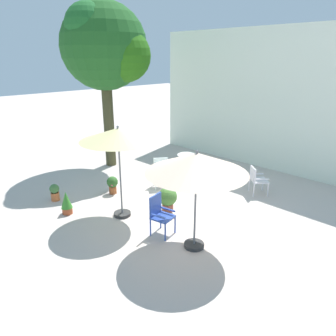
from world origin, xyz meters
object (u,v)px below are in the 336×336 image
potted_plant_1 (189,176)px  cafe_table_0 (188,161)px  patio_umbrella_1 (118,136)px  patio_chair_0 (161,171)px  potted_plant_2 (66,203)px  potted_plant_4 (112,184)px  patio_chair_2 (160,213)px  patio_umbrella_0 (197,164)px  potted_plant_0 (168,198)px  shade_tree (106,47)px  patio_chair_1 (257,178)px  potted_plant_3 (55,192)px

potted_plant_1 → cafe_table_0: bearing=134.6°
patio_umbrella_1 → patio_chair_0: patio_umbrella_1 is taller
potted_plant_2 → potted_plant_4: bearing=97.6°
patio_chair_0 → patio_chair_2: (1.99, -1.99, 0.02)m
patio_umbrella_0 → potted_plant_4: patio_umbrella_0 is taller
patio_umbrella_0 → patio_chair_0: (-2.93, 1.86, -1.40)m
cafe_table_0 → potted_plant_1: (0.61, -0.61, -0.22)m
patio_umbrella_0 → potted_plant_0: bearing=153.4°
potted_plant_2 → shade_tree: bearing=127.0°
patio_umbrella_1 → shade_tree: bearing=147.3°
patio_umbrella_1 → cafe_table_0: bearing=102.2°
potted_plant_2 → patio_umbrella_1: bearing=40.7°
patio_chair_2 → potted_plant_1: size_ratio=1.56×
potted_plant_1 → potted_plant_4: potted_plant_1 is taller
patio_umbrella_1 → cafe_table_0: patio_umbrella_1 is taller
patio_umbrella_1 → patio_chair_0: 2.71m
cafe_table_0 → potted_plant_4: size_ratio=1.40×
patio_umbrella_0 → patio_chair_2: 1.67m
patio_umbrella_0 → potted_plant_0: patio_umbrella_0 is taller
patio_chair_1 → potted_plant_2: (-2.86, -4.64, -0.17)m
potted_plant_1 → potted_plant_3: 4.08m
cafe_table_0 → potted_plant_2: (-0.37, -4.35, -0.20)m
patio_chair_0 → potted_plant_0: patio_chair_0 is taller
patio_chair_1 → potted_plant_3: size_ratio=1.70×
patio_chair_1 → potted_plant_4: patio_chair_1 is taller
patio_chair_1 → potted_plant_1: bearing=-154.6°
shade_tree → potted_plant_0: (4.21, -1.26, -3.85)m
patio_chair_1 → patio_chair_2: (-0.42, -3.60, 0.04)m
cafe_table_0 → potted_plant_3: cafe_table_0 is taller
potted_plant_1 → potted_plant_0: bearing=-65.8°
cafe_table_0 → patio_chair_1: 2.50m
patio_chair_2 → potted_plant_4: 2.72m
patio_chair_1 → potted_plant_2: patio_chair_1 is taller
cafe_table_0 → patio_chair_2: (2.06, -3.32, 0.01)m
patio_chair_0 → patio_chair_2: size_ratio=0.96×
shade_tree → patio_chair_1: (5.29, 1.41, -3.74)m
cafe_table_0 → patio_chair_1: patio_chair_1 is taller
potted_plant_1 → patio_umbrella_0: bearing=-47.1°
shade_tree → patio_umbrella_1: (3.54, -2.27, -2.10)m
cafe_table_0 → potted_plant_4: cafe_table_0 is taller
patio_umbrella_0 → patio_chair_0: bearing=147.6°
patio_chair_2 → potted_plant_1: bearing=118.3°
patio_umbrella_1 → potted_plant_3: patio_umbrella_1 is taller
patio_umbrella_1 → potted_plant_3: size_ratio=4.82×
patio_umbrella_1 → potted_plant_2: size_ratio=3.82×
potted_plant_0 → potted_plant_2: 2.65m
potted_plant_4 → potted_plant_1: bearing=60.7°
potted_plant_0 → potted_plant_3: size_ratio=1.37×
patio_chair_2 → potted_plant_4: patio_chair_2 is taller
patio_umbrella_0 → potted_plant_0: 2.35m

